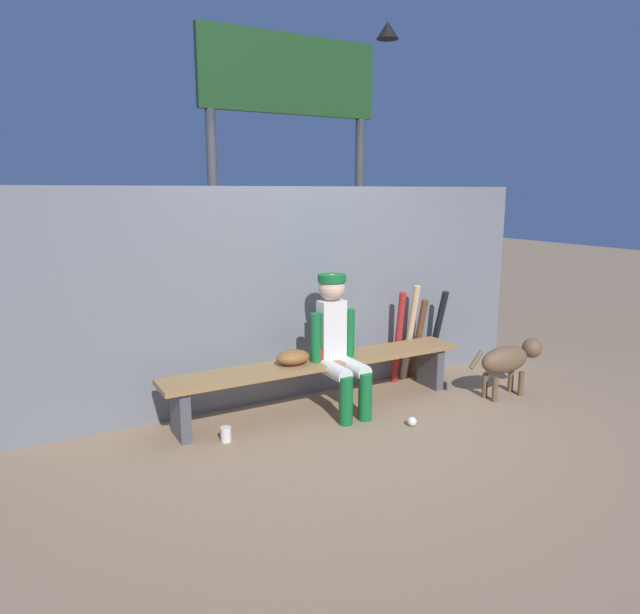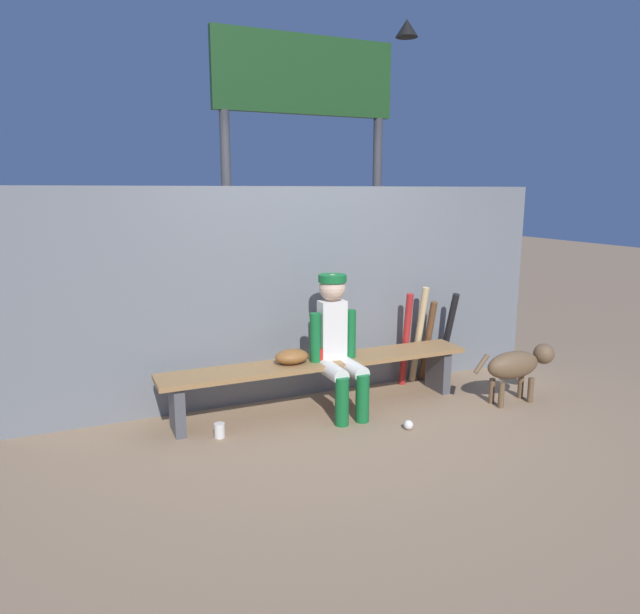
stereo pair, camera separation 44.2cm
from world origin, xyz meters
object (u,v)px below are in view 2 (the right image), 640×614
Objects in this scene: bat_aluminum_black at (447,336)px; bat_aluminum_red at (406,340)px; scoreboard at (311,120)px; baseball_glove at (292,357)px; player_seated at (338,340)px; bat_wood_natural at (419,335)px; cup_on_bench at (322,354)px; dugout_bench at (320,370)px; dog at (518,365)px; bat_wood_dark at (428,341)px; baseball at (408,425)px; cup_on_ground at (220,430)px.

bat_aluminum_red is at bearing -177.88° from bat_aluminum_black.
baseball_glove is at bearing -118.22° from scoreboard.
bat_wood_natural is (1.01, 0.35, -0.15)m from player_seated.
cup_on_bench is at bearing -165.97° from bat_aluminum_red.
dugout_bench is 24.23× the size of cup_on_bench.
bat_wood_natural is 0.94m from dog.
cup_on_bench is (0.00, -0.02, 0.14)m from dugout_bench.
bat_wood_dark reaches higher than cup_on_bench.
player_seated is at bearing 121.52° from baseball.
bat_aluminum_black is 2.61m from scoreboard.
player_seated is at bearing -162.48° from bat_wood_dark.
baseball is at bearing -17.89° from cup_on_ground.
scoreboard is at bearing 69.84° from cup_on_bench.
baseball is (0.70, -0.67, -0.45)m from baseball_glove.
cup_on_ground is (-2.04, -0.47, -0.41)m from bat_wood_natural.
dugout_bench is 3.16× the size of dog.
player_seated is (0.11, -0.11, 0.28)m from dugout_bench.
dog is at bearing -17.98° from dugout_bench.
bat_aluminum_red is at bearing 14.03° from cup_on_bench.
bat_wood_natural is 0.26× the size of scoreboard.
cup_on_bench is at bearing 12.31° from cup_on_ground.
bat_wood_dark is 7.29× the size of cup_on_ground.
bat_aluminum_black is at bearing 10.17° from cup_on_bench.
bat_wood_natural is at bearing 12.31° from dugout_bench.
dugout_bench is 9.52× the size of baseball_glove.
bat_wood_dark is (0.10, -0.00, -0.07)m from bat_wood_natural.
player_seated is 0.87m from baseball.
player_seated is 1.42× the size of bat_wood_dark.
bat_wood_natural reaches higher than dugout_bench.
dugout_bench is 0.98m from cup_on_ground.
bat_wood_natural reaches higher than cup_on_bench.
bat_aluminum_red is at bearing 20.77° from player_seated.
baseball_glove is at bearing -169.88° from bat_wood_natural.
player_seated reaches higher than cup_on_bench.
dog is at bearing -48.28° from bat_aluminum_red.
bat_wood_dark reaches higher than dog.
cup_on_bench reaches higher than cup_on_ground.
dog is (1.18, 0.14, 0.30)m from baseball.
cup_on_bench is (-1.12, -0.27, 0.01)m from bat_wood_natural.
player_seated is 10.36× the size of cup_on_bench.
bat_wood_dark reaches higher than baseball.
dugout_bench is at bearing 0.00° from baseball_glove.
player_seated is 1.35× the size of dog.
bat_wood_natural reaches higher than bat_wood_dark.
scoreboard is (0.83, 1.55, 2.03)m from baseball_glove.
player_seated is at bearing -159.23° from bat_aluminum_red.
baseball_glove is 0.31× the size of bat_aluminum_red.
player_seated is 2.57m from scoreboard.
bat_wood_dark is 0.88m from dog.
scoreboard is at bearing 116.22° from bat_wood_dark.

